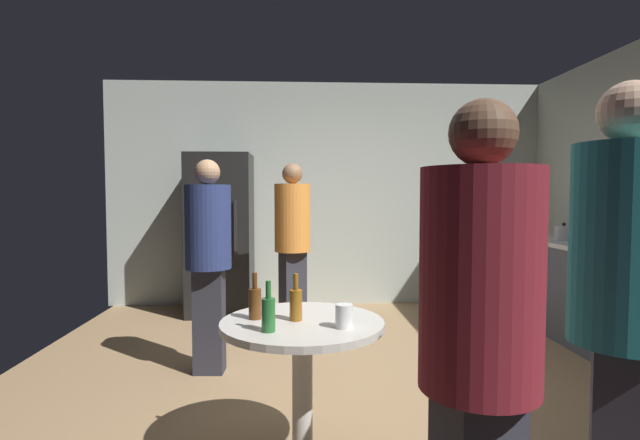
{
  "coord_description": "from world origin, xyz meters",
  "views": [
    {
      "loc": [
        -0.39,
        -3.2,
        1.35
      ],
      "look_at": [
        -0.19,
        0.78,
        1.13
      ],
      "focal_mm": 26.69,
      "sensor_mm": 36.0,
      "label": 1
    }
  ],
  "objects": [
    {
      "name": "ground_plane",
      "position": [
        0.0,
        0.0,
        -0.05
      ],
      "size": [
        5.2,
        5.2,
        0.1
      ],
      "primitive_type": "cube",
      "color": "#9E7C56"
    },
    {
      "name": "wall_back",
      "position": [
        0.0,
        2.63,
        1.35
      ],
      "size": [
        5.32,
        0.06,
        2.7
      ],
      "primitive_type": "cube",
      "color": "beige",
      "rests_on": "ground_plane"
    },
    {
      "name": "refrigerator",
      "position": [
        -1.24,
        2.2,
        0.9
      ],
      "size": [
        0.7,
        0.68,
        1.8
      ],
      "color": "black",
      "rests_on": "ground_plane"
    },
    {
      "name": "kitchen_counter",
      "position": [
        2.28,
        0.91,
        0.45
      ],
      "size": [
        0.64,
        1.83,
        0.9
      ],
      "color": "#4C515B",
      "rests_on": "ground_plane"
    },
    {
      "name": "kettle",
      "position": [
        2.23,
        1.31,
        0.97
      ],
      "size": [
        0.24,
        0.17,
        0.18
      ],
      "color": "#B2B2B7",
      "rests_on": "kitchen_counter"
    },
    {
      "name": "wine_bottle_on_counter",
      "position": [
        2.22,
        0.44,
        1.02
      ],
      "size": [
        0.08,
        0.08,
        0.31
      ],
      "color": "#3F141E",
      "rests_on": "kitchen_counter"
    },
    {
      "name": "foreground_table",
      "position": [
        -0.36,
        -0.91,
        0.63
      ],
      "size": [
        0.8,
        0.8,
        0.73
      ],
      "color": "beige",
      "rests_on": "ground_plane"
    },
    {
      "name": "beer_bottle_amber",
      "position": [
        -0.39,
        -0.9,
        0.82
      ],
      "size": [
        0.06,
        0.06,
        0.23
      ],
      "color": "#8C5919",
      "rests_on": "foreground_table"
    },
    {
      "name": "beer_bottle_brown",
      "position": [
        -0.59,
        -0.87,
        0.82
      ],
      "size": [
        0.06,
        0.06,
        0.23
      ],
      "color": "#593314",
      "rests_on": "foreground_table"
    },
    {
      "name": "beer_bottle_green",
      "position": [
        -0.51,
        -1.09,
        0.82
      ],
      "size": [
        0.06,
        0.06,
        0.23
      ],
      "color": "#26662D",
      "rests_on": "foreground_table"
    },
    {
      "name": "plastic_cup_white",
      "position": [
        -0.17,
        -1.05,
        0.79
      ],
      "size": [
        0.08,
        0.08,
        0.11
      ],
      "primitive_type": "cylinder",
      "color": "white",
      "rests_on": "foreground_table"
    },
    {
      "name": "person_in_orange_shirt",
      "position": [
        -0.42,
        1.3,
        0.96
      ],
      "size": [
        0.46,
        0.46,
        1.64
      ],
      "rotation": [
        0.0,
        0.0,
        -1.09
      ],
      "color": "#2D2D38",
      "rests_on": "ground_plane"
    },
    {
      "name": "person_in_maroon_shirt",
      "position": [
        0.13,
        -1.89,
        0.94
      ],
      "size": [
        0.42,
        0.42,
        1.62
      ],
      "rotation": [
        0.0,
        0.0,
        1.86
      ],
      "color": "#2D2D38",
      "rests_on": "ground_plane"
    },
    {
      "name": "person_in_navy_shirt",
      "position": [
        -1.05,
        0.38,
        0.94
      ],
      "size": [
        0.35,
        0.35,
        1.61
      ],
      "rotation": [
        0.0,
        0.0,
        -1.61
      ],
      "color": "#2D2D38",
      "rests_on": "ground_plane"
    },
    {
      "name": "person_in_teal_shirt",
      "position": [
        0.71,
        -1.68,
        1.01
      ],
      "size": [
        0.47,
        0.47,
        1.72
      ],
      "rotation": [
        0.0,
        0.0,
        2.6
      ],
      "color": "#2D2D38",
      "rests_on": "ground_plane"
    }
  ]
}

